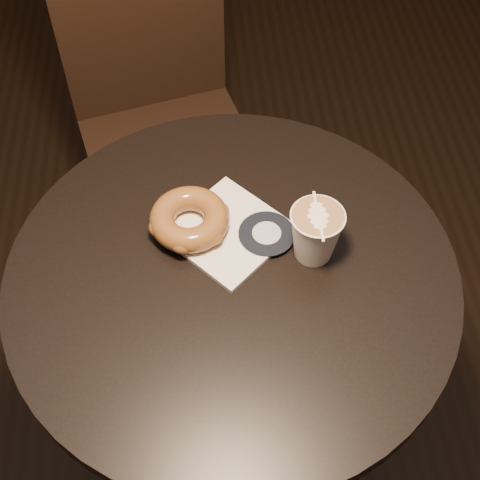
# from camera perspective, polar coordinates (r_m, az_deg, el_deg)

# --- Properties ---
(cafe_table) EXTENTS (0.70, 0.70, 0.75)m
(cafe_table) POSITION_cam_1_polar(r_m,az_deg,el_deg) (1.20, -0.61, -7.97)
(cafe_table) COLOR black
(cafe_table) RESTS_ON ground
(chair) EXTENTS (0.47, 0.47, 0.98)m
(chair) POSITION_cam_1_polar(r_m,az_deg,el_deg) (1.63, -7.14, 12.33)
(chair) COLOR black
(chair) RESTS_ON ground
(pastry_bag) EXTENTS (0.23, 0.23, 0.01)m
(pastry_bag) POSITION_cam_1_polar(r_m,az_deg,el_deg) (1.06, -0.99, 0.73)
(pastry_bag) COLOR white
(pastry_bag) RESTS_ON cafe_table
(doughnut) EXTENTS (0.13, 0.13, 0.04)m
(doughnut) POSITION_cam_1_polar(r_m,az_deg,el_deg) (1.05, -4.35, 1.80)
(doughnut) COLOR brown
(doughnut) RESTS_ON pastry_bag
(latte_cup) EXTENTS (0.08, 0.08, 0.09)m
(latte_cup) POSITION_cam_1_polar(r_m,az_deg,el_deg) (1.01, 6.45, 0.47)
(latte_cup) COLOR white
(latte_cup) RESTS_ON cafe_table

